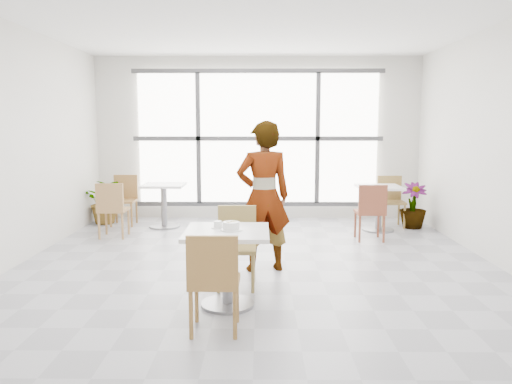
{
  "coord_description": "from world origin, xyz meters",
  "views": [
    {
      "loc": [
        0.05,
        -5.9,
        1.75
      ],
      "look_at": [
        0.0,
        -0.3,
        1.0
      ],
      "focal_mm": 35.27,
      "sensor_mm": 36.0,
      "label": 1
    }
  ],
  "objects_px": {
    "chair_near": "(214,277)",
    "coffee_cup": "(218,225)",
    "bg_chair_right_near": "(371,209)",
    "person": "(264,197)",
    "oatmeal_bowl": "(231,226)",
    "main_table": "(227,253)",
    "bg_table_right": "(379,202)",
    "bg_chair_left_far": "(125,196)",
    "plant_right": "(413,205)",
    "plant_left": "(106,201)",
    "bg_chair_right_far": "(390,197)",
    "chair_far": "(237,240)",
    "bg_table_left": "(164,199)",
    "bg_chair_left_near": "(112,206)"
  },
  "relations": [
    {
      "from": "main_table",
      "to": "bg_chair_right_far",
      "type": "bearing_deg",
      "value": 56.81
    },
    {
      "from": "chair_far",
      "to": "oatmeal_bowl",
      "type": "height_order",
      "value": "chair_far"
    },
    {
      "from": "person",
      "to": "bg_chair_left_far",
      "type": "xyz_separation_m",
      "value": [
        -2.44,
        2.82,
        -0.4
      ]
    },
    {
      "from": "coffee_cup",
      "to": "bg_chair_left_far",
      "type": "bearing_deg",
      "value": 116.77
    },
    {
      "from": "chair_near",
      "to": "plant_left",
      "type": "height_order",
      "value": "chair_near"
    },
    {
      "from": "bg_chair_left_far",
      "to": "plant_right",
      "type": "relative_size",
      "value": 1.12
    },
    {
      "from": "chair_near",
      "to": "plant_left",
      "type": "relative_size",
      "value": 1.1
    },
    {
      "from": "chair_far",
      "to": "bg_chair_right_near",
      "type": "xyz_separation_m",
      "value": [
        1.92,
        2.13,
        0.0
      ]
    },
    {
      "from": "bg_table_left",
      "to": "bg_table_right",
      "type": "xyz_separation_m",
      "value": [
        3.62,
        -0.24,
        0.0
      ]
    },
    {
      "from": "main_table",
      "to": "plant_right",
      "type": "bearing_deg",
      "value": 52.19
    },
    {
      "from": "chair_near",
      "to": "coffee_cup",
      "type": "bearing_deg",
      "value": -88.04
    },
    {
      "from": "oatmeal_bowl",
      "to": "bg_chair_right_far",
      "type": "height_order",
      "value": "bg_chair_right_far"
    },
    {
      "from": "main_table",
      "to": "coffee_cup",
      "type": "xyz_separation_m",
      "value": [
        -0.09,
        0.11,
        0.26
      ]
    },
    {
      "from": "oatmeal_bowl",
      "to": "coffee_cup",
      "type": "bearing_deg",
      "value": 140.19
    },
    {
      "from": "chair_near",
      "to": "bg_chair_right_far",
      "type": "xyz_separation_m",
      "value": [
        2.64,
        4.61,
        0.0
      ]
    },
    {
      "from": "main_table",
      "to": "bg_table_left",
      "type": "distance_m",
      "value": 4.01
    },
    {
      "from": "main_table",
      "to": "bg_chair_left_far",
      "type": "height_order",
      "value": "bg_chair_left_far"
    },
    {
      "from": "bg_chair_left_near",
      "to": "bg_chair_left_far",
      "type": "bearing_deg",
      "value": -84.75
    },
    {
      "from": "coffee_cup",
      "to": "plant_left",
      "type": "xyz_separation_m",
      "value": [
        -2.34,
        4.01,
        -0.38
      ]
    },
    {
      "from": "chair_far",
      "to": "chair_near",
      "type": "bearing_deg",
      "value": -95.57
    },
    {
      "from": "oatmeal_bowl",
      "to": "bg_table_left",
      "type": "relative_size",
      "value": 0.28
    },
    {
      "from": "bg_table_left",
      "to": "plant_right",
      "type": "distance_m",
      "value": 4.26
    },
    {
      "from": "chair_near",
      "to": "bg_table_left",
      "type": "relative_size",
      "value": 1.16
    },
    {
      "from": "chair_near",
      "to": "chair_far",
      "type": "xyz_separation_m",
      "value": [
        0.13,
        1.32,
        0.0
      ]
    },
    {
      "from": "bg_chair_left_far",
      "to": "bg_chair_right_far",
      "type": "relative_size",
      "value": 1.0
    },
    {
      "from": "main_table",
      "to": "bg_chair_left_near",
      "type": "xyz_separation_m",
      "value": [
        -1.98,
        2.94,
        -0.02
      ]
    },
    {
      "from": "person",
      "to": "bg_table_right",
      "type": "relative_size",
      "value": 2.4
    },
    {
      "from": "bg_chair_left_near",
      "to": "main_table",
      "type": "bearing_deg",
      "value": 124.0
    },
    {
      "from": "chair_far",
      "to": "plant_left",
      "type": "xyz_separation_m",
      "value": [
        -2.49,
        3.48,
        -0.1
      ]
    },
    {
      "from": "main_table",
      "to": "oatmeal_bowl",
      "type": "xyz_separation_m",
      "value": [
        0.04,
        -0.01,
        0.27
      ]
    },
    {
      "from": "coffee_cup",
      "to": "chair_far",
      "type": "bearing_deg",
      "value": 73.84
    },
    {
      "from": "oatmeal_bowl",
      "to": "coffee_cup",
      "type": "xyz_separation_m",
      "value": [
        -0.13,
        0.11,
        -0.01
      ]
    },
    {
      "from": "bg_chair_left_far",
      "to": "bg_chair_right_far",
      "type": "xyz_separation_m",
      "value": [
        4.66,
        -0.11,
        0.0
      ]
    },
    {
      "from": "person",
      "to": "bg_chair_right_far",
      "type": "relative_size",
      "value": 2.07
    },
    {
      "from": "chair_near",
      "to": "plant_right",
      "type": "height_order",
      "value": "chair_near"
    },
    {
      "from": "main_table",
      "to": "chair_near",
      "type": "bearing_deg",
      "value": -95.72
    },
    {
      "from": "main_table",
      "to": "oatmeal_bowl",
      "type": "distance_m",
      "value": 0.27
    },
    {
      "from": "bg_table_left",
      "to": "bg_table_right",
      "type": "bearing_deg",
      "value": -3.73
    },
    {
      "from": "main_table",
      "to": "bg_chair_left_far",
      "type": "relative_size",
      "value": 0.92
    },
    {
      "from": "main_table",
      "to": "oatmeal_bowl",
      "type": "bearing_deg",
      "value": -9.14
    },
    {
      "from": "person",
      "to": "bg_chair_right_near",
      "type": "distance_m",
      "value": 2.28
    },
    {
      "from": "main_table",
      "to": "bg_table_right",
      "type": "bearing_deg",
      "value": 57.24
    },
    {
      "from": "bg_table_left",
      "to": "bg_chair_right_far",
      "type": "distance_m",
      "value": 3.91
    },
    {
      "from": "bg_chair_left_far",
      "to": "bg_chair_right_near",
      "type": "relative_size",
      "value": 1.0
    },
    {
      "from": "chair_near",
      "to": "bg_chair_right_near",
      "type": "height_order",
      "value": "same"
    },
    {
      "from": "bg_chair_right_near",
      "to": "coffee_cup",
      "type": "bearing_deg",
      "value": 52.05
    },
    {
      "from": "coffee_cup",
      "to": "person",
      "type": "distance_m",
      "value": 1.21
    },
    {
      "from": "chair_far",
      "to": "bg_chair_left_near",
      "type": "bearing_deg",
      "value": 131.64
    },
    {
      "from": "oatmeal_bowl",
      "to": "plant_left",
      "type": "relative_size",
      "value": 0.26
    },
    {
      "from": "chair_near",
      "to": "chair_far",
      "type": "height_order",
      "value": "same"
    }
  ]
}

